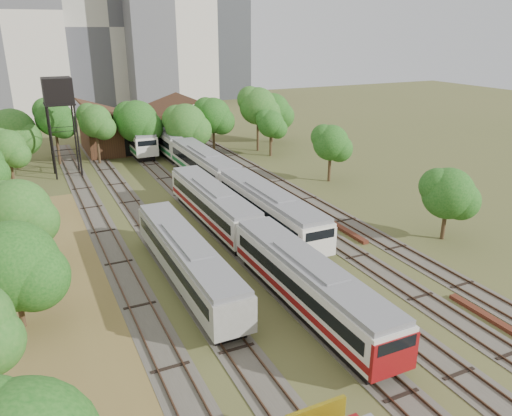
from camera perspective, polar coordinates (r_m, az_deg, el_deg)
ground at (r=31.72m, az=14.08°, el=-14.81°), size 240.00×240.00×0.00m
dry_grass_patch at (r=32.75m, az=-22.71°, el=-14.64°), size 14.00×60.00×0.04m
tracks at (r=50.83m, az=-4.42°, el=-0.58°), size 24.60×80.00×0.19m
railcar_red_set at (r=40.09m, az=-0.44°, el=-3.37°), size 2.95×34.58×3.64m
railcar_green_set at (r=61.05m, az=-5.94°, el=4.84°), size 3.11×52.07×3.85m
railcar_rear at (r=78.66m, az=-13.70°, el=7.78°), size 3.12×16.08×3.87m
old_grey_coach at (r=36.78m, az=-7.90°, el=-5.87°), size 2.80×18.00×3.45m
water_tower at (r=66.59m, az=-21.70°, el=12.05°), size 3.53×3.53×12.18m
rail_pile_near at (r=35.81m, az=26.12°, el=-11.85°), size 0.53×7.94×0.26m
rail_pile_far at (r=47.91m, az=9.16°, el=-1.95°), size 0.57×9.17×0.30m
maintenance_shed at (r=80.66m, az=-13.37°, el=8.73°), size 16.45×11.55×7.58m
tree_band_left at (r=36.56m, az=-26.83°, el=-2.74°), size 7.48×51.84×8.19m
tree_band_far at (r=73.59m, az=-10.75°, el=9.95°), size 44.40×10.96×9.56m
tree_band_right at (r=57.70m, az=10.27°, el=6.34°), size 5.21×38.32×6.96m
tower_centre at (r=121.14m, az=-17.20°, el=19.15°), size 20.00×18.00×36.00m
tower_far_right at (r=139.50m, az=-4.02°, el=18.27°), size 12.00×12.00×28.00m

